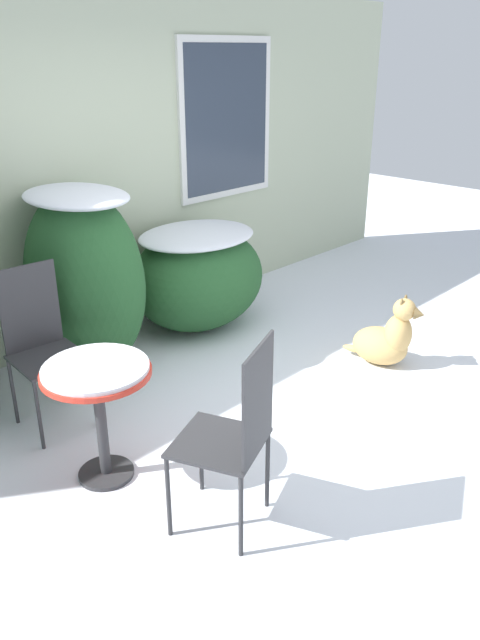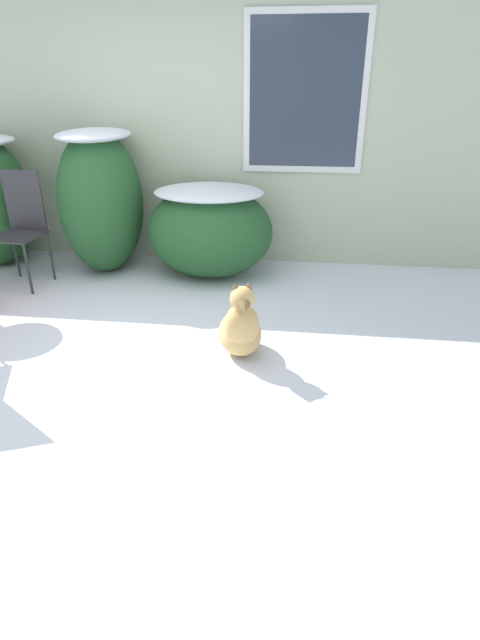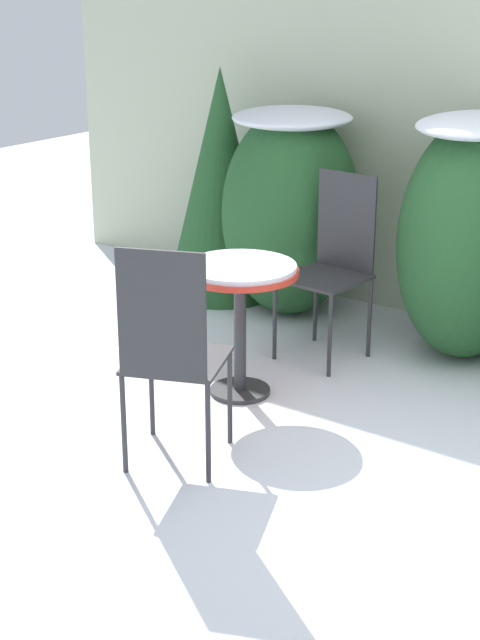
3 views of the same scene
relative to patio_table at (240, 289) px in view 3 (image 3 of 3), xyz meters
name	(u,v)px [view 3 (image 3 of 3)]	position (x,y,z in m)	size (l,w,h in m)	color
ground_plane	(416,501)	(1.27, -0.46, -0.58)	(16.00, 16.00, 0.00)	white
shrub_left	(291,208)	(-0.50, 1.24, 0.12)	(0.88, 0.89, 1.33)	#235128
shrub_middle	(473,232)	(0.74, 1.23, 0.15)	(0.79, 1.06, 1.40)	#235128
evergreen_bush	(221,184)	(-1.11, 1.30, 0.19)	(0.76, 0.76, 1.54)	#235128
patio_table	(240,289)	(0.00, 0.00, 0.00)	(0.61, 0.61, 0.72)	#2D2D30
patio_chair_near_table	(333,259)	(0.10, 0.77, -0.01)	(0.46, 0.46, 1.06)	#2D2D30
patio_chair_far_side	(171,349)	(0.23, -0.83, -0.01)	(0.56, 0.56, 1.06)	#2D2D30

